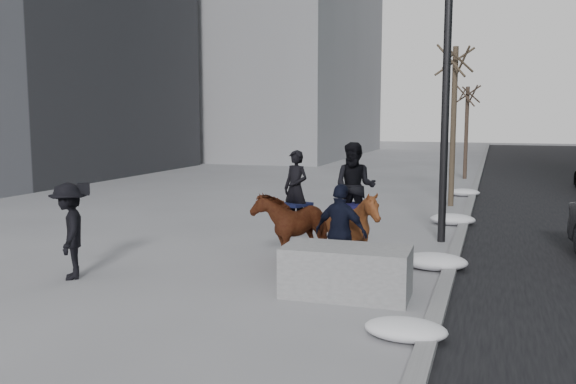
% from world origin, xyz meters
% --- Properties ---
extents(ground, '(120.00, 120.00, 0.00)m').
position_xyz_m(ground, '(0.00, 0.00, 0.00)').
color(ground, gray).
rests_on(ground, ground).
extents(curb, '(0.25, 90.00, 0.12)m').
position_xyz_m(curb, '(3.00, 10.00, 0.06)').
color(curb, gray).
rests_on(curb, ground).
extents(planter, '(2.09, 1.08, 0.83)m').
position_xyz_m(planter, '(1.49, -0.21, 0.41)').
color(planter, '#979699').
rests_on(planter, ground).
extents(tree_near, '(1.20, 1.20, 5.71)m').
position_xyz_m(tree_near, '(2.40, 10.74, 2.86)').
color(tree_near, '#3C2F23').
rests_on(tree_near, ground).
extents(tree_far, '(1.20, 1.20, 4.75)m').
position_xyz_m(tree_far, '(2.40, 19.90, 2.38)').
color(tree_far, '#33241E').
rests_on(tree_far, ground).
extents(mounted_left, '(1.40, 1.92, 2.26)m').
position_xyz_m(mounted_left, '(-0.07, 1.77, 0.84)').
color(mounted_left, '#49190E').
rests_on(mounted_left, ground).
extents(mounted_right, '(1.30, 1.46, 2.46)m').
position_xyz_m(mounted_right, '(1.25, 1.35, 0.99)').
color(mounted_right, '#4E210F').
rests_on(mounted_right, ground).
extents(feeder, '(1.11, 0.99, 1.75)m').
position_xyz_m(feeder, '(1.18, 0.66, 0.88)').
color(feeder, black).
rests_on(feeder, ground).
extents(camera_crew, '(1.19, 1.30, 1.75)m').
position_xyz_m(camera_crew, '(-3.52, -0.75, 0.89)').
color(camera_crew, black).
rests_on(camera_crew, ground).
extents(lamppost, '(0.25, 0.80, 9.09)m').
position_xyz_m(lamppost, '(2.60, 4.78, 4.99)').
color(lamppost, black).
rests_on(lamppost, ground).
extents(snow_piles, '(1.26, 15.95, 0.32)m').
position_xyz_m(snow_piles, '(2.70, 5.01, 0.15)').
color(snow_piles, silver).
rests_on(snow_piles, ground).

